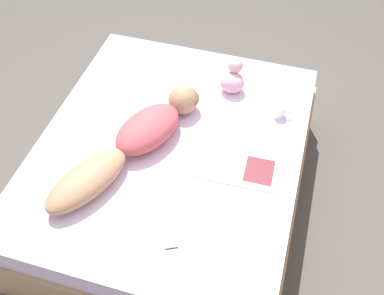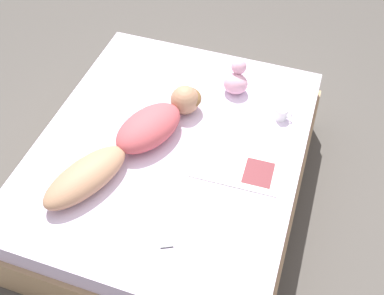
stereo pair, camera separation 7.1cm
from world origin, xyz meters
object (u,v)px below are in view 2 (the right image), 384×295
(person, at_px, (135,138))
(open_magazine, at_px, (238,168))
(cell_phone, at_px, (166,235))
(coffee_mug, at_px, (282,113))

(person, relative_size, open_magazine, 2.27)
(open_magazine, distance_m, cell_phone, 0.63)
(coffee_mug, height_order, cell_phone, coffee_mug)
(coffee_mug, bearing_deg, cell_phone, -111.23)
(open_magazine, xyz_separation_m, coffee_mug, (0.17, 0.52, 0.04))
(open_magazine, height_order, cell_phone, same)
(open_magazine, bearing_deg, person, -178.42)
(coffee_mug, distance_m, cell_phone, 1.18)
(person, bearing_deg, open_magazine, 27.49)
(person, distance_m, open_magazine, 0.67)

